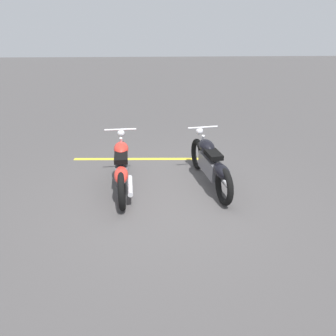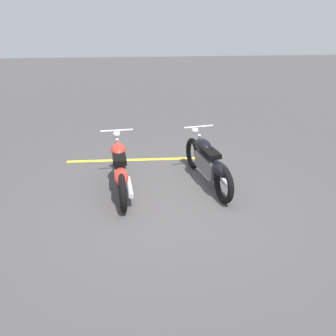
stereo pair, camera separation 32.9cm
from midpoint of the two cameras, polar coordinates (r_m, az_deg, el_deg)
ground_plane at (r=5.75m, az=-1.80°, el=-5.42°), size 60.00×60.00×0.00m
motorcycle_bright_foreground at (r=5.88m, az=-10.37°, el=-0.05°), size 2.23×0.62×1.04m
motorcycle_dark_foreground at (r=6.06m, az=5.82°, el=0.99°), size 2.22×0.70×1.04m
parking_stripe_near at (r=7.40m, az=-7.18°, el=1.50°), size 0.28×3.20×0.01m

